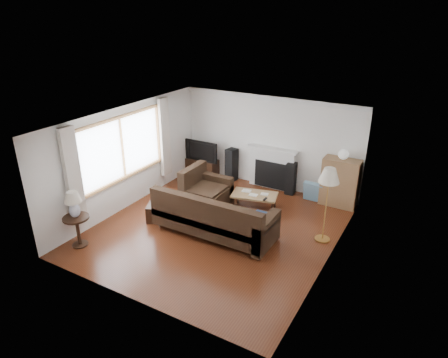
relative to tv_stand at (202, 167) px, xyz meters
The scene contains 17 objects.
room 3.36m from the tv_stand, 51.33° to the right, with size 5.10×5.60×2.54m.
window 3.04m from the tv_stand, 99.44° to the right, with size 0.12×2.74×1.54m, color brown.
curtain_near 4.40m from the tv_stand, 95.40° to the right, with size 0.10×0.35×2.10m, color beige.
curtain_far 1.71m from the tv_stand, 108.69° to the right, with size 0.10×0.35×2.10m, color beige.
fireplace 2.18m from the tv_stand, ahead, with size 1.40×0.26×1.15m, color white.
tv_stand is the anchor object (origin of this frame).
television 0.54m from the tv_stand, ahead, with size 1.04×0.14×0.60m, color black.
speaker_left 0.99m from the tv_stand, ahead, with size 0.26×0.31×0.94m, color black.
speaker_right 2.75m from the tv_stand, ahead, with size 0.24×0.29×0.86m, color black.
bookshelf 4.04m from the tv_stand, ahead, with size 0.89×0.42×1.22m, color olive.
globe_lamp 4.18m from the tv_stand, ahead, with size 0.25×0.25×0.25m, color white.
sectional_sofa 3.42m from the tv_stand, 52.85° to the right, with size 2.88×2.11×0.93m, color black.
coffee_table 2.64m from the tv_stand, 28.63° to the right, with size 1.08×0.59×0.42m, color olive.
footstool 2.90m from the tv_stand, 78.11° to the right, with size 0.46×0.46×0.39m, color black.
floor_lamp 4.59m from the tv_stand, 23.09° to the right, with size 0.42×0.42×1.65m, color #B98640.
side_table 4.51m from the tv_stand, 91.89° to the right, with size 0.53×0.53×0.67m, color black.
table_lamp 4.57m from the tv_stand, 91.89° to the right, with size 0.35×0.35×0.56m, color silver.
Camera 1 is at (4.00, -6.69, 4.60)m, focal length 32.00 mm.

